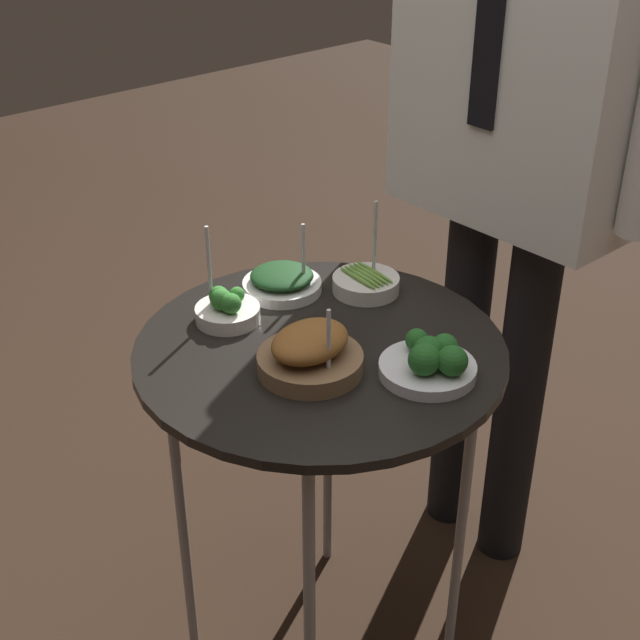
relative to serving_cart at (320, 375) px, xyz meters
The scene contains 7 objects.
serving_cart is the anchor object (origin of this frame).
bowl_roast_front_right 0.12m from the serving_cart, 52.87° to the right, with size 0.17×0.17×0.14m.
bowl_broccoli_mid_left 0.21m from the serving_cart, 158.04° to the right, with size 0.12×0.12×0.18m.
bowl_spinach_front_center 0.22m from the serving_cart, 158.78° to the left, with size 0.15×0.15×0.14m.
bowl_asparagus_near_rim 0.23m from the serving_cart, 114.59° to the left, with size 0.13×0.13×0.17m.
bowl_broccoli_far_rim 0.22m from the serving_cart, 20.89° to the left, with size 0.16×0.16×0.07m.
waiter_figure 0.66m from the serving_cart, 92.70° to the left, with size 0.63×0.24×1.72m.
Camera 1 is at (0.97, -0.85, 1.57)m, focal length 50.00 mm.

